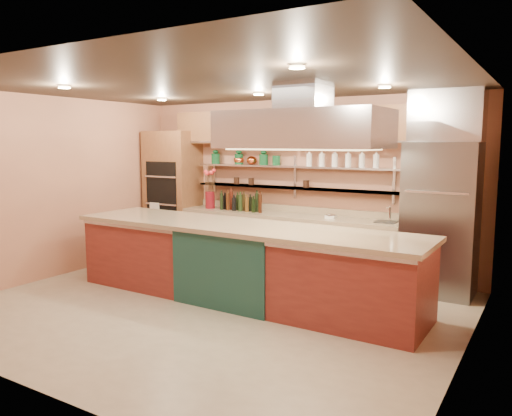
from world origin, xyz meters
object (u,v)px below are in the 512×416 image
Objects in this scene: island at (240,262)px; flower_vase at (210,200)px; kitchen_scale at (331,216)px; copper_kettle at (252,160)px; refrigerator at (440,219)px; green_canister at (276,160)px.

flower_vase is (-1.71, 1.66, 0.57)m from island.
kitchen_scale is 0.86× the size of copper_kettle.
kitchen_scale is (2.31, 0.00, -0.11)m from flower_vase.
refrigerator is at bearing 37.37° from island.
kitchen_scale is at bearing 179.65° from refrigerator.
refrigerator reaches higher than copper_kettle.
kitchen_scale is at bearing 0.00° from flower_vase.
flower_vase reaches higher than island.
copper_kettle is (0.74, 0.22, 0.71)m from flower_vase.
refrigerator is at bearing -0.15° from flower_vase.
refrigerator reaches higher than island.
green_canister is at bearing 175.13° from refrigerator.
island is at bearing -75.27° from green_canister.
copper_kettle is (-0.98, 1.88, 1.28)m from island.
flower_vase is at bearing -169.78° from green_canister.
refrigerator reaches higher than green_canister.
green_canister reaches higher than kitchen_scale.
green_canister reaches higher than island.
kitchen_scale is 0.98× the size of green_canister.
kitchen_scale is at bearing -11.45° from green_canister.
kitchen_scale reaches higher than island.
kitchen_scale is 1.78m from copper_kettle.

